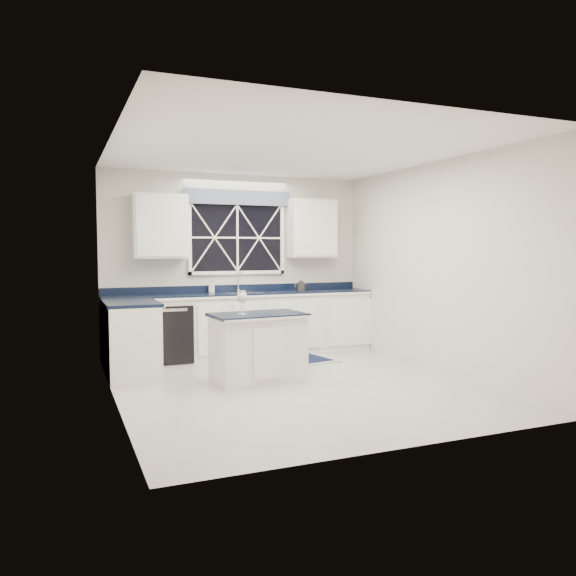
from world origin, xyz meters
name	(u,v)px	position (x,y,z in m)	size (l,w,h in m)	color
ground	(295,385)	(0.00, 0.00, 0.00)	(4.50, 4.50, 0.00)	#A3A39F
back_wall	(237,264)	(0.00, 2.25, 1.35)	(4.00, 0.10, 2.70)	beige
base_cabinets	(224,328)	(-0.33, 1.78, 0.45)	(3.99, 1.60, 0.90)	silver
countertop	(243,294)	(0.00, 1.95, 0.92)	(3.98, 0.64, 0.04)	black
dishwasher	(168,332)	(-1.10, 1.95, 0.41)	(0.60, 0.58, 0.82)	black
window	(237,232)	(0.00, 2.20, 1.83)	(1.65, 0.09, 1.26)	black
upper_cabinets	(240,227)	(0.00, 2.08, 1.90)	(3.10, 0.34, 0.90)	silver
faucet	(239,281)	(0.00, 2.14, 1.10)	(0.05, 0.20, 0.30)	silver
island	(258,347)	(-0.33, 0.35, 0.41)	(1.14, 0.74, 0.82)	silver
rug	(284,362)	(0.38, 1.26, 0.01)	(1.55, 1.12, 0.02)	#B1B1AC
kettle	(301,286)	(0.93, 1.94, 1.02)	(0.23, 0.18, 0.17)	#2F3032
wine_glass	(242,298)	(-0.53, 0.32, 1.01)	(0.12, 0.12, 0.28)	silver
soap_bottle	(211,287)	(-0.43, 2.13, 1.03)	(0.08, 0.08, 0.18)	silver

